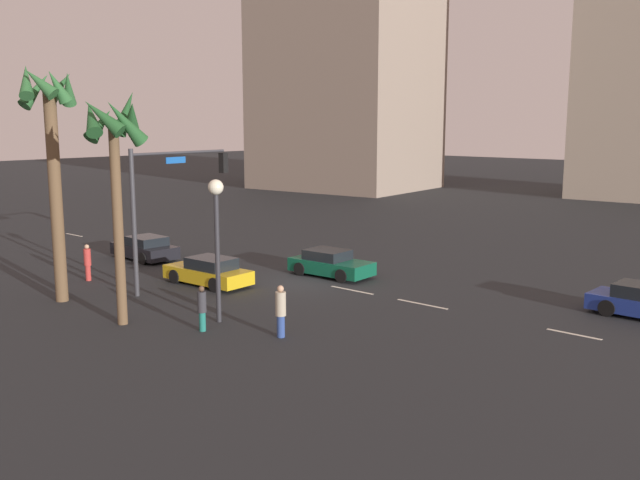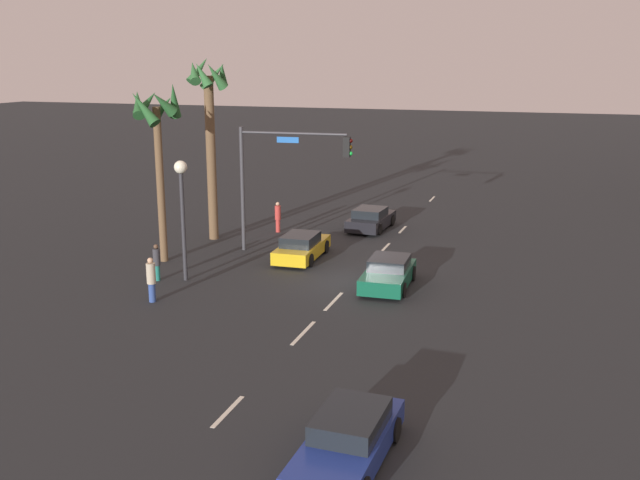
% 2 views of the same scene
% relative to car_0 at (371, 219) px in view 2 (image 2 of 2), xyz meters
% --- Properties ---
extents(ground_plane, '(220.00, 220.00, 0.00)m').
position_rel_car_0_xyz_m(ground_plane, '(-9.98, -1.75, -0.59)').
color(ground_plane, '#232628').
extents(lane_stripe_1, '(1.93, 0.14, 0.01)m').
position_rel_car_0_xyz_m(lane_stripe_1, '(-22.60, -1.75, -0.59)').
color(lane_stripe_1, silver).
rests_on(lane_stripe_1, ground_plane).
extents(lane_stripe_2, '(2.38, 0.14, 0.01)m').
position_rel_car_0_xyz_m(lane_stripe_2, '(-16.40, -1.75, -0.59)').
color(lane_stripe_2, silver).
rests_on(lane_stripe_2, ground_plane).
extents(lane_stripe_3, '(2.31, 0.14, 0.01)m').
position_rel_car_0_xyz_m(lane_stripe_3, '(-12.77, -1.75, -0.59)').
color(lane_stripe_3, silver).
rests_on(lane_stripe_3, ground_plane).
extents(lane_stripe_4, '(1.97, 0.14, 0.01)m').
position_rel_car_0_xyz_m(lane_stripe_4, '(-3.85, -1.75, -0.59)').
color(lane_stripe_4, silver).
rests_on(lane_stripe_4, ground_plane).
extents(lane_stripe_5, '(1.80, 0.14, 0.01)m').
position_rel_car_0_xyz_m(lane_stripe_5, '(0.49, -1.75, -0.59)').
color(lane_stripe_5, silver).
rests_on(lane_stripe_5, ground_plane).
extents(lane_stripe_6, '(1.91, 0.14, 0.01)m').
position_rel_car_0_xyz_m(lane_stripe_6, '(10.30, -1.75, -0.59)').
color(lane_stripe_6, silver).
rests_on(lane_stripe_6, ground_plane).
extents(car_0, '(4.14, 2.11, 1.26)m').
position_rel_car_0_xyz_m(car_0, '(0.00, 0.00, 0.00)').
color(car_0, black).
rests_on(car_0, ground_plane).
extents(car_1, '(4.61, 1.93, 1.25)m').
position_rel_car_0_xyz_m(car_1, '(-24.04, -5.60, -0.01)').
color(car_1, navy).
rests_on(car_1, ground_plane).
extents(car_2, '(4.10, 2.03, 1.25)m').
position_rel_car_0_xyz_m(car_2, '(-10.18, -3.37, -0.00)').
color(car_2, '#0F5138').
rests_on(car_2, ground_plane).
extents(car_3, '(4.34, 1.94, 1.27)m').
position_rel_car_0_xyz_m(car_3, '(-7.15, 1.63, -0.00)').
color(car_3, gold).
rests_on(car_3, ground_plane).
extents(traffic_signal, '(0.60, 5.69, 6.22)m').
position_rel_car_0_xyz_m(traffic_signal, '(-6.33, 3.08, 3.67)').
color(traffic_signal, '#38383D').
rests_on(traffic_signal, ground_plane).
extents(streetlamp, '(0.56, 0.56, 5.28)m').
position_rel_car_0_xyz_m(streetlamp, '(-12.04, 5.29, 3.18)').
color(streetlamp, '#2D2D33').
rests_on(streetlamp, ground_plane).
extents(pedestrian_0, '(0.48, 0.48, 1.83)m').
position_rel_car_0_xyz_m(pedestrian_0, '(-15.07, 5.14, 0.37)').
color(pedestrian_0, '#2D478C').
rests_on(pedestrian_0, ground_plane).
extents(pedestrian_1, '(0.37, 0.37, 1.71)m').
position_rel_car_0_xyz_m(pedestrian_1, '(-2.29, 4.78, 0.32)').
color(pedestrian_1, '#BF3833').
rests_on(pedestrian_1, ground_plane).
extents(pedestrian_2, '(0.42, 0.42, 1.63)m').
position_rel_car_0_xyz_m(pedestrian_2, '(-12.48, 6.44, 0.27)').
color(pedestrian_2, '#1E7266').
rests_on(pedestrian_2, ground_plane).
extents(palm_tree_0, '(2.37, 2.52, 9.68)m').
position_rel_car_0_xyz_m(palm_tree_0, '(-4.78, 7.53, 6.20)').
color(palm_tree_0, brown).
rests_on(palm_tree_0, ground_plane).
extents(palm_tree_1, '(2.29, 2.58, 8.48)m').
position_rel_car_0_xyz_m(palm_tree_1, '(-9.65, 7.81, 5.89)').
color(palm_tree_1, brown).
rests_on(palm_tree_1, ground_plane).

